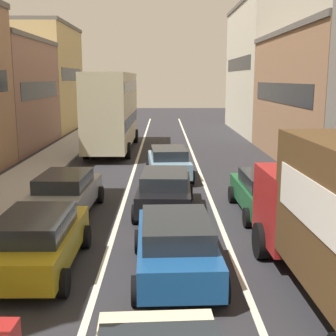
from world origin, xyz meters
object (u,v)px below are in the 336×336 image
(hatchback_centre_lane_third, at_px, (165,190))
(sedan_left_lane_third, at_px, (66,192))
(coupe_centre_lane_fourth, at_px, (169,162))
(bus_mid_queue_primary, at_px, (112,108))
(sedan_centre_lane_second, at_px, (176,244))
(wagon_left_lane_second, at_px, (37,240))
(sedan_right_lane_behind_truck, at_px, (266,192))

(hatchback_centre_lane_third, relative_size, sedan_left_lane_third, 1.00)
(hatchback_centre_lane_third, relative_size, coupe_centre_lane_fourth, 0.99)
(hatchback_centre_lane_third, height_order, bus_mid_queue_primary, bus_mid_queue_primary)
(sedan_centre_lane_second, bearing_deg, bus_mid_queue_primary, 8.50)
(wagon_left_lane_second, bearing_deg, bus_mid_queue_primary, 0.70)
(hatchback_centre_lane_third, xyz_separation_m, sedan_left_lane_third, (-3.47, -0.30, 0.00))
(sedan_centre_lane_second, bearing_deg, sedan_left_lane_third, 34.09)
(sedan_left_lane_third, relative_size, bus_mid_queue_primary, 0.41)
(hatchback_centre_lane_third, distance_m, sedan_left_lane_third, 3.48)
(bus_mid_queue_primary, bearing_deg, coupe_centre_lane_fourth, -156.53)
(hatchback_centre_lane_third, height_order, sedan_left_lane_third, same)
(sedan_left_lane_third, bearing_deg, sedan_right_lane_behind_truck, -88.43)
(sedan_centre_lane_second, height_order, bus_mid_queue_primary, bus_mid_queue_primary)
(sedan_right_lane_behind_truck, bearing_deg, sedan_centre_lane_second, 145.57)
(sedan_centre_lane_second, bearing_deg, wagon_left_lane_second, 82.11)
(coupe_centre_lane_fourth, xyz_separation_m, bus_mid_queue_primary, (-3.58, 8.42, 2.03))
(hatchback_centre_lane_third, distance_m, bus_mid_queue_primary, 14.46)
(bus_mid_queue_primary, bearing_deg, sedan_centre_lane_second, -168.93)
(sedan_right_lane_behind_truck, bearing_deg, coupe_centre_lane_fourth, 28.58)
(bus_mid_queue_primary, bearing_deg, sedan_left_lane_third, -179.93)
(wagon_left_lane_second, distance_m, bus_mid_queue_primary, 19.05)
(sedan_left_lane_third, relative_size, coupe_centre_lane_fourth, 0.99)
(sedan_left_lane_third, height_order, coupe_centre_lane_fourth, same)
(sedan_centre_lane_second, distance_m, sedan_left_lane_third, 6.28)
(sedan_centre_lane_second, relative_size, hatchback_centre_lane_third, 1.00)
(wagon_left_lane_second, height_order, sedan_left_lane_third, same)
(hatchback_centre_lane_third, bearing_deg, wagon_left_lane_second, 150.09)
(coupe_centre_lane_fourth, xyz_separation_m, sedan_right_lane_behind_truck, (3.34, -5.86, 0.00))
(sedan_centre_lane_second, distance_m, hatchback_centre_lane_third, 5.38)
(sedan_centre_lane_second, height_order, hatchback_centre_lane_third, same)
(sedan_centre_lane_second, bearing_deg, sedan_right_lane_behind_truck, -35.47)
(sedan_centre_lane_second, xyz_separation_m, coupe_centre_lane_fourth, (-0.04, 10.87, 0.00))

